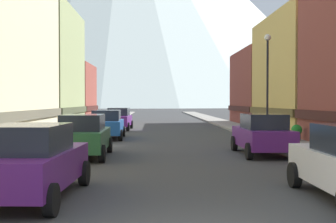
% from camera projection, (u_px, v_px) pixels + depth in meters
% --- Properties ---
extents(sidewalk_left, '(2.50, 100.00, 0.15)m').
position_uv_depth(sidewalk_left, '(98.00, 125.00, 41.78)').
color(sidewalk_left, gray).
rests_on(sidewalk_left, ground).
extents(sidewalk_right, '(2.50, 100.00, 0.15)m').
position_uv_depth(sidewalk_right, '(229.00, 125.00, 42.17)').
color(sidewalk_right, gray).
rests_on(sidewalk_right, ground).
extents(storefront_left_2, '(7.46, 10.96, 9.96)m').
position_uv_depth(storefront_left_2, '(31.00, 71.00, 36.33)').
color(storefront_left_2, '#8C9966').
rests_on(storefront_left_2, ground).
extents(storefront_left_3, '(6.75, 8.31, 6.21)m').
position_uv_depth(storefront_left_3, '(61.00, 95.00, 46.38)').
color(storefront_left_3, brown).
rests_on(storefront_left_3, ground).
extents(storefront_right_2, '(6.65, 11.63, 8.58)m').
position_uv_depth(storefront_right_2, '(313.00, 76.00, 32.05)').
color(storefront_right_2, '#D8B259').
rests_on(storefront_right_2, ground).
extents(storefront_right_3, '(9.80, 10.84, 7.30)m').
position_uv_depth(storefront_right_3, '(287.00, 89.00, 43.62)').
color(storefront_right_3, brown).
rests_on(storefront_right_3, ground).
extents(car_left_0, '(2.23, 4.48, 1.78)m').
position_uv_depth(car_left_0, '(31.00, 161.00, 10.41)').
color(car_left_0, '#591E72').
rests_on(car_left_0, ground).
extents(car_left_1, '(2.13, 4.43, 1.78)m').
position_uv_depth(car_left_1, '(84.00, 136.00, 18.15)').
color(car_left_1, '#265933').
rests_on(car_left_1, ground).
extents(car_left_2, '(2.14, 4.44, 1.78)m').
position_uv_depth(car_left_2, '(107.00, 124.00, 27.17)').
color(car_left_2, '#19478C').
rests_on(car_left_2, ground).
extents(car_left_3, '(2.20, 4.46, 1.78)m').
position_uv_depth(car_left_3, '(119.00, 119.00, 35.97)').
color(car_left_3, '#591E72').
rests_on(car_left_3, ground).
extents(car_right_1, '(2.07, 4.40, 1.78)m').
position_uv_depth(car_right_1, '(262.00, 134.00, 19.03)').
color(car_right_1, '#591E72').
rests_on(car_right_1, ground).
extents(potted_plant_0, '(0.52, 0.52, 0.77)m').
position_uv_depth(potted_plant_0, '(318.00, 138.00, 21.15)').
color(potted_plant_0, brown).
rests_on(potted_plant_0, sidewalk_right).
extents(potted_plant_1, '(0.60, 0.60, 0.88)m').
position_uv_depth(potted_plant_1, '(297.00, 132.00, 24.35)').
color(potted_plant_1, '#4C4C51').
rests_on(potted_plant_1, sidewalk_right).
extents(streetlamp_right, '(0.36, 0.36, 5.86)m').
position_uv_depth(streetlamp_right, '(267.00, 71.00, 24.21)').
color(streetlamp_right, black).
rests_on(streetlamp_right, sidewalk_right).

